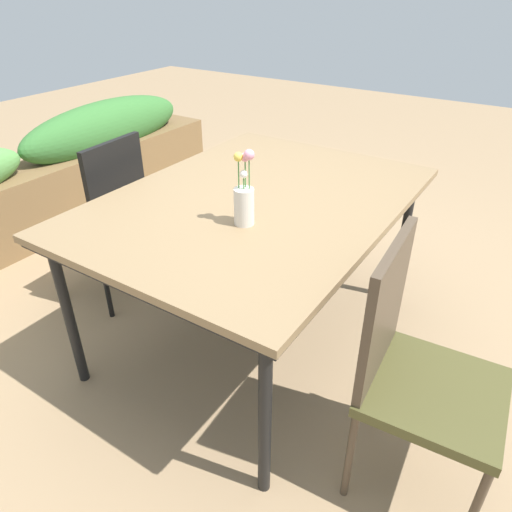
{
  "coord_description": "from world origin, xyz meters",
  "views": [
    {
      "loc": [
        -1.68,
        -1.11,
        1.65
      ],
      "look_at": [
        -0.06,
        -0.05,
        0.48
      ],
      "focal_mm": 32.94,
      "sensor_mm": 36.0,
      "label": 1
    }
  ],
  "objects_px": {
    "flower_vase": "(244,199)",
    "planter_box": "(29,186)",
    "chair_near_left": "(414,364)",
    "dining_table": "(256,207)",
    "chair_far_side": "(106,213)"
  },
  "relations": [
    {
      "from": "chair_near_left",
      "to": "flower_vase",
      "type": "bearing_deg",
      "value": -103.28
    },
    {
      "from": "dining_table",
      "to": "chair_near_left",
      "type": "relative_size",
      "value": 1.69
    },
    {
      "from": "dining_table",
      "to": "chair_near_left",
      "type": "xyz_separation_m",
      "value": [
        -0.37,
        -0.87,
        -0.21
      ]
    },
    {
      "from": "chair_far_side",
      "to": "chair_near_left",
      "type": "relative_size",
      "value": 0.99
    },
    {
      "from": "dining_table",
      "to": "planter_box",
      "type": "relative_size",
      "value": 0.48
    },
    {
      "from": "planter_box",
      "to": "chair_near_left",
      "type": "bearing_deg",
      "value": -98.8
    },
    {
      "from": "planter_box",
      "to": "flower_vase",
      "type": "bearing_deg",
      "value": -98.53
    },
    {
      "from": "dining_table",
      "to": "planter_box",
      "type": "distance_m",
      "value": 1.95
    },
    {
      "from": "dining_table",
      "to": "flower_vase",
      "type": "height_order",
      "value": "flower_vase"
    },
    {
      "from": "dining_table",
      "to": "flower_vase",
      "type": "relative_size",
      "value": 5.25
    },
    {
      "from": "dining_table",
      "to": "chair_far_side",
      "type": "xyz_separation_m",
      "value": [
        -0.14,
        0.87,
        -0.2
      ]
    },
    {
      "from": "flower_vase",
      "to": "planter_box",
      "type": "xyz_separation_m",
      "value": [
        0.3,
        2.02,
        -0.51
      ]
    },
    {
      "from": "chair_far_side",
      "to": "chair_near_left",
      "type": "distance_m",
      "value": 1.76
    },
    {
      "from": "flower_vase",
      "to": "planter_box",
      "type": "relative_size",
      "value": 0.09
    },
    {
      "from": "chair_far_side",
      "to": "planter_box",
      "type": "bearing_deg",
      "value": 74.97
    }
  ]
}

